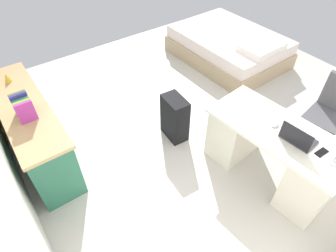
{
  "coord_description": "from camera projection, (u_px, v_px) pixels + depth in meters",
  "views": [
    {
      "loc": [
        -2.06,
        2.07,
        2.73
      ],
      "look_at": [
        -0.26,
        0.78,
        0.6
      ],
      "focal_mm": 30.44,
      "sensor_mm": 36.0,
      "label": 1
    }
  ],
  "objects": [
    {
      "name": "computer_mouse",
      "position": [
        275.0,
        124.0,
        2.89
      ],
      "size": [
        0.07,
        0.11,
        0.03
      ],
      "primitive_type": "ellipsoid",
      "rotation": [
        0.0,
        0.0,
        0.1
      ],
      "color": "white",
      "rests_on": "desk"
    },
    {
      "name": "office_chair",
      "position": [
        328.0,
        120.0,
        3.41
      ],
      "size": [
        0.53,
        0.53,
        0.94
      ],
      "color": "black",
      "rests_on": "ground_plane"
    },
    {
      "name": "credenza",
      "position": [
        33.0,
        130.0,
        3.33
      ],
      "size": [
        1.8,
        0.48,
        0.77
      ],
      "color": "#28664C",
      "rests_on": "ground_plane"
    },
    {
      "name": "laptop",
      "position": [
        297.0,
        138.0,
        2.71
      ],
      "size": [
        0.33,
        0.25,
        0.21
      ],
      "color": "#333338",
      "rests_on": "desk"
    },
    {
      "name": "bed",
      "position": [
        229.0,
        47.0,
        5.05
      ],
      "size": [
        1.94,
        1.45,
        0.58
      ],
      "color": "tan",
      "rests_on": "ground_plane"
    },
    {
      "name": "figurine_small",
      "position": [
        7.0,
        78.0,
        3.34
      ],
      "size": [
        0.08,
        0.08,
        0.11
      ],
      "primitive_type": "cone",
      "color": "gold",
      "rests_on": "credenza"
    },
    {
      "name": "ground_plane",
      "position": [
        203.0,
        124.0,
        3.97
      ],
      "size": [
        5.72,
        5.72,
        0.0
      ],
      "primitive_type": "plane",
      "color": "beige"
    },
    {
      "name": "desk",
      "position": [
        271.0,
        152.0,
        3.1
      ],
      "size": [
        1.5,
        0.8,
        0.72
      ],
      "color": "silver",
      "rests_on": "ground_plane"
    },
    {
      "name": "cell_phone_near_laptop",
      "position": [
        322.0,
        152.0,
        2.63
      ],
      "size": [
        0.07,
        0.14,
        0.01
      ],
      "primitive_type": "cube",
      "rotation": [
        0.0,
        0.0,
        -0.04
      ],
      "color": "black",
      "rests_on": "desk"
    },
    {
      "name": "book_row",
      "position": [
        24.0,
        108.0,
        2.86
      ],
      "size": [
        0.23,
        0.17,
        0.24
      ],
      "color": "#A0338D",
      "rests_on": "credenza"
    },
    {
      "name": "suitcase_black",
      "position": [
        175.0,
        118.0,
        3.61
      ],
      "size": [
        0.38,
        0.25,
        0.6
      ],
      "primitive_type": "cube",
      "rotation": [
        0.0,
        0.0,
        -0.07
      ],
      "color": "black",
      "rests_on": "ground_plane"
    }
  ]
}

